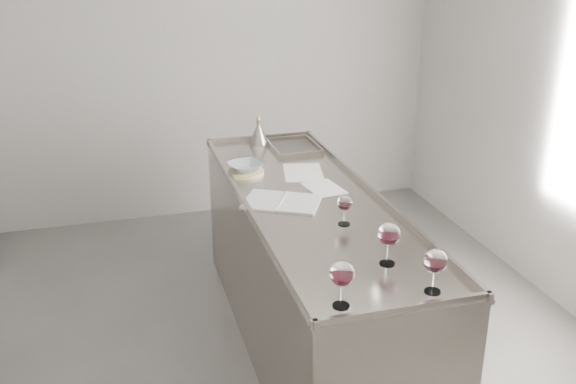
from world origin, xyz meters
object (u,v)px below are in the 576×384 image
object	(u,v)px
wine_glass_middle	(389,235)
counter	(309,274)
wine_glass_small	(345,204)
ceramic_bowl	(245,167)
wine_glass_right	(435,262)
wine_funnel	(259,135)
notebook	(282,202)
wine_glass_left	(342,275)

from	to	relation	value
wine_glass_middle	counter	bearing A→B (deg)	96.85
counter	wine_glass_small	size ratio (longest dim) A/B	15.52
wine_glass_middle	ceramic_bowl	xyz separation A→B (m)	(-0.35, 1.32, -0.10)
wine_glass_right	counter	bearing A→B (deg)	99.20
counter	ceramic_bowl	size ratio (longest dim) A/B	11.93
wine_glass_middle	wine_glass_small	world-z (taller)	wine_glass_middle
wine_glass_middle	wine_funnel	world-z (taller)	wine_funnel
ceramic_bowl	wine_glass_middle	bearing A→B (deg)	-75.03
wine_glass_right	wine_glass_small	bearing A→B (deg)	98.86
wine_glass_right	notebook	size ratio (longest dim) A/B	0.39
wine_glass_left	wine_glass_small	world-z (taller)	wine_glass_left
wine_glass_middle	wine_funnel	distance (m)	1.89
wine_glass_middle	wine_glass_right	bearing A→B (deg)	-74.09
wine_funnel	wine_glass_middle	bearing A→B (deg)	-86.05
counter	wine_glass_right	xyz separation A→B (m)	(0.18, -1.08, 0.60)
wine_glass_middle	notebook	world-z (taller)	wine_glass_middle
wine_glass_small	wine_funnel	size ratio (longest dim) A/B	0.71
wine_glass_left	notebook	bearing A→B (deg)	86.94
counter	wine_funnel	world-z (taller)	wine_funnel
counter	wine_glass_left	distance (m)	1.26
counter	notebook	distance (m)	0.50
wine_glass_small	wine_glass_right	bearing A→B (deg)	-81.14
counter	wine_glass_right	size ratio (longest dim) A/B	12.63
notebook	ceramic_bowl	world-z (taller)	ceramic_bowl
counter	ceramic_bowl	world-z (taller)	ceramic_bowl
wine_glass_middle	notebook	size ratio (longest dim) A/B	0.41
wine_glass_right	ceramic_bowl	bearing A→B (deg)	105.13
counter	notebook	xyz separation A→B (m)	(-0.16, 0.00, 0.47)
wine_glass_small	notebook	xyz separation A→B (m)	(-0.23, 0.36, -0.10)
counter	ceramic_bowl	xyz separation A→B (m)	(-0.25, 0.51, 0.51)
wine_glass_small	wine_glass_middle	bearing A→B (deg)	-85.59
ceramic_bowl	wine_glass_left	bearing A→B (deg)	-88.82
wine_glass_left	wine_glass_small	bearing A→B (deg)	68.53
wine_glass_small	wine_funnel	world-z (taller)	wine_funnel
ceramic_bowl	wine_glass_small	bearing A→B (deg)	-69.91
counter	wine_glass_left	size ratio (longest dim) A/B	12.39
wine_glass_small	wine_funnel	distance (m)	1.44
counter	wine_glass_small	xyz separation A→B (m)	(0.06, -0.36, 0.58)
notebook	wine_glass_middle	bearing A→B (deg)	-43.32
wine_glass_right	wine_glass_small	world-z (taller)	wine_glass_right
wine_glass_middle	wine_glass_right	size ratio (longest dim) A/B	1.03
counter	wine_funnel	bearing A→B (deg)	91.76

